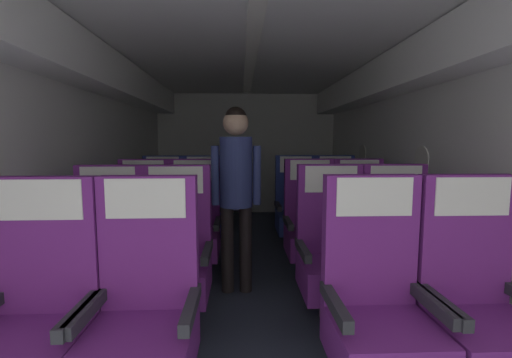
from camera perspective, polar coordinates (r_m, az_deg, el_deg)
ground at (r=3.48m, az=-0.56°, el=-16.42°), size 3.52×6.80×0.02m
fuselage_shell at (r=3.49m, az=-0.73°, el=10.97°), size 3.40×6.45×2.26m
seat_a_left_window at (r=2.06m, az=-32.47°, el=-19.02°), size 0.53×0.51×1.16m
seat_a_left_aisle at (r=1.89m, az=-18.02°, el=-20.66°), size 0.53×0.51×1.16m
seat_a_right_aisle at (r=2.18m, az=32.81°, el=-17.66°), size 0.53×0.51×1.16m
seat_a_right_window at (r=1.96m, az=19.49°, el=-19.79°), size 0.53×0.51×1.16m
seat_b_left_window at (r=2.78m, az=-23.52°, el=-12.04°), size 0.53×0.51×1.16m
seat_b_left_aisle at (r=2.64m, az=-13.18°, el=-12.66°), size 0.53×0.51×1.16m
seat_b_right_aisle at (r=2.86m, az=22.51°, el=-11.46°), size 0.53×0.51×1.16m
seat_b_right_window at (r=2.69m, az=12.57°, el=-12.24°), size 0.53×0.51×1.16m
seat_c_left_window at (r=3.56m, az=-18.25°, el=-7.85°), size 0.53×0.51×1.16m
seat_c_left_aisle at (r=3.46m, az=-10.26°, el=-8.03°), size 0.53×0.51×1.16m
seat_c_right_aisle at (r=3.61m, az=16.96°, el=-7.61°), size 0.53×0.51×1.16m
seat_c_right_window at (r=3.48m, az=9.07°, el=-7.91°), size 0.53×0.51×1.16m
seat_d_left_window at (r=4.36m, az=-15.26°, el=-5.20°), size 0.53×0.51×1.16m
seat_d_left_aisle at (r=4.27m, az=-8.75°, el=-5.28°), size 0.53×0.51×1.16m
seat_d_right_aisle at (r=4.41m, az=13.14°, el=-5.01°), size 0.53×0.51×1.16m
seat_d_right_window at (r=4.31m, az=6.71°, el=-5.15°), size 0.53×0.51×1.16m
flight_attendant at (r=2.98m, az=-3.31°, el=-0.07°), size 0.43×0.28×1.63m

